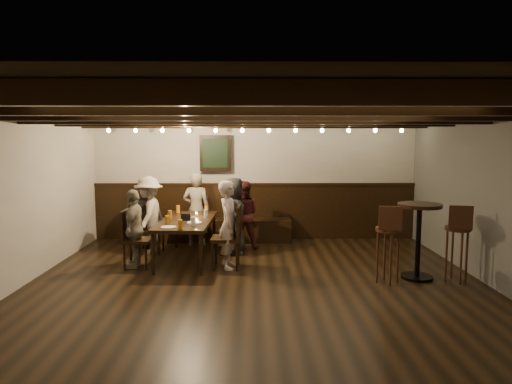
{
  "coord_description": "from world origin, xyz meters",
  "views": [
    {
      "loc": [
        -0.06,
        -5.74,
        2.03
      ],
      "look_at": [
        -0.0,
        1.3,
        1.21
      ],
      "focal_mm": 32.0,
      "sensor_mm": 36.0,
      "label": 1
    }
  ],
  "objects_px": {
    "person_left_near": "(149,215)",
    "high_top_table": "(419,230)",
    "chair_left_near": "(151,239)",
    "chair_right_far": "(227,249)",
    "bar_stool_left": "(388,254)",
    "chair_left_far": "(137,250)",
    "person_bench_left": "(147,215)",
    "person_bench_centre": "(196,209)",
    "person_bench_right": "(243,215)",
    "dining_table": "(187,223)",
    "person_right_near": "(233,216)",
    "person_left_far": "(134,229)",
    "person_right_far": "(229,225)",
    "bar_stool_right": "(457,253)",
    "chair_right_near": "(232,239)"
  },
  "relations": [
    {
      "from": "chair_left_near",
      "to": "chair_left_far",
      "type": "relative_size",
      "value": 0.93
    },
    {
      "from": "chair_right_near",
      "to": "bar_stool_left",
      "type": "height_order",
      "value": "bar_stool_left"
    },
    {
      "from": "chair_left_far",
      "to": "chair_right_far",
      "type": "xyz_separation_m",
      "value": [
        1.44,
        -0.05,
        0.02
      ]
    },
    {
      "from": "chair_left_near",
      "to": "chair_right_far",
      "type": "relative_size",
      "value": 0.86
    },
    {
      "from": "person_left_near",
      "to": "high_top_table",
      "type": "xyz_separation_m",
      "value": [
        4.25,
        -1.52,
        0.04
      ]
    },
    {
      "from": "dining_table",
      "to": "bar_stool_left",
      "type": "xyz_separation_m",
      "value": [
        3.01,
        -1.26,
        -0.22
      ]
    },
    {
      "from": "person_right_near",
      "to": "chair_left_near",
      "type": "bearing_deg",
      "value": 90.0
    },
    {
      "from": "person_left_near",
      "to": "high_top_table",
      "type": "bearing_deg",
      "value": 72.15
    },
    {
      "from": "chair_left_near",
      "to": "chair_left_far",
      "type": "height_order",
      "value": "chair_left_far"
    },
    {
      "from": "person_right_near",
      "to": "high_top_table",
      "type": "xyz_separation_m",
      "value": [
        2.75,
        -1.48,
        0.05
      ]
    },
    {
      "from": "chair_right_near",
      "to": "person_right_far",
      "type": "height_order",
      "value": "person_right_far"
    },
    {
      "from": "person_left_near",
      "to": "chair_left_near",
      "type": "bearing_deg",
      "value": 90.0
    },
    {
      "from": "person_bench_right",
      "to": "high_top_table",
      "type": "distance_m",
      "value": 3.22
    },
    {
      "from": "dining_table",
      "to": "person_left_far",
      "type": "distance_m",
      "value": 0.87
    },
    {
      "from": "person_left_near",
      "to": "bar_stool_left",
      "type": "height_order",
      "value": "person_left_near"
    },
    {
      "from": "chair_left_far",
      "to": "high_top_table",
      "type": "relative_size",
      "value": 0.83
    },
    {
      "from": "chair_left_far",
      "to": "chair_right_far",
      "type": "height_order",
      "value": "chair_right_far"
    },
    {
      "from": "person_right_far",
      "to": "bar_stool_right",
      "type": "bearing_deg",
      "value": -100.7
    },
    {
      "from": "person_bench_right",
      "to": "high_top_table",
      "type": "bearing_deg",
      "value": 145.28
    },
    {
      "from": "chair_right_far",
      "to": "person_bench_centre",
      "type": "xyz_separation_m",
      "value": [
        -0.67,
        1.52,
        0.4
      ]
    },
    {
      "from": "chair_left_near",
      "to": "bar_stool_left",
      "type": "bearing_deg",
      "value": 66.93
    },
    {
      "from": "chair_right_near",
      "to": "person_bench_centre",
      "type": "xyz_separation_m",
      "value": [
        -0.7,
        0.62,
        0.43
      ]
    },
    {
      "from": "chair_left_far",
      "to": "person_bench_left",
      "type": "bearing_deg",
      "value": -172.38
    },
    {
      "from": "chair_left_far",
      "to": "bar_stool_left",
      "type": "xyz_separation_m",
      "value": [
        3.75,
        -0.83,
        0.14
      ]
    },
    {
      "from": "chair_right_far",
      "to": "bar_stool_right",
      "type": "bearing_deg",
      "value": -100.6
    },
    {
      "from": "chair_left_near",
      "to": "person_bench_right",
      "type": "relative_size",
      "value": 0.68
    },
    {
      "from": "high_top_table",
      "to": "chair_left_far",
      "type": "bearing_deg",
      "value": 171.64
    },
    {
      "from": "person_left_far",
      "to": "person_right_far",
      "type": "xyz_separation_m",
      "value": [
        1.5,
        -0.05,
        0.07
      ]
    },
    {
      "from": "chair_right_far",
      "to": "person_bench_right",
      "type": "distance_m",
      "value": 1.4
    },
    {
      "from": "chair_left_near",
      "to": "person_bench_left",
      "type": "xyz_separation_m",
      "value": [
        -0.17,
        0.46,
        0.35
      ]
    },
    {
      "from": "dining_table",
      "to": "chair_left_near",
      "type": "height_order",
      "value": "chair_left_near"
    },
    {
      "from": "chair_left_near",
      "to": "person_bench_left",
      "type": "relative_size",
      "value": 0.7
    },
    {
      "from": "person_left_near",
      "to": "chair_right_near",
      "type": "bearing_deg",
      "value": 90.0
    },
    {
      "from": "person_right_far",
      "to": "person_left_far",
      "type": "bearing_deg",
      "value": 90.0
    },
    {
      "from": "person_bench_right",
      "to": "person_bench_left",
      "type": "bearing_deg",
      "value": 0.0
    },
    {
      "from": "person_bench_left",
      "to": "person_bench_right",
      "type": "height_order",
      "value": "person_bench_right"
    },
    {
      "from": "chair_right_far",
      "to": "person_bench_right",
      "type": "bearing_deg",
      "value": -7.56
    },
    {
      "from": "chair_left_near",
      "to": "person_bench_centre",
      "type": "distance_m",
      "value": 1.03
    },
    {
      "from": "person_bench_centre",
      "to": "bar_stool_right",
      "type": "height_order",
      "value": "person_bench_centre"
    },
    {
      "from": "person_bench_right",
      "to": "bar_stool_left",
      "type": "bearing_deg",
      "value": 136.31
    },
    {
      "from": "chair_left_near",
      "to": "bar_stool_right",
      "type": "distance_m",
      "value": 5.01
    },
    {
      "from": "bar_stool_left",
      "to": "chair_left_near",
      "type": "bearing_deg",
      "value": 164.79
    },
    {
      "from": "chair_left_far",
      "to": "person_left_far",
      "type": "relative_size",
      "value": 0.74
    },
    {
      "from": "chair_left_far",
      "to": "person_bench_right",
      "type": "distance_m",
      "value": 2.14
    },
    {
      "from": "person_right_near",
      "to": "bar_stool_right",
      "type": "relative_size",
      "value": 1.21
    },
    {
      "from": "person_bench_centre",
      "to": "person_right_near",
      "type": "distance_m",
      "value": 0.96
    },
    {
      "from": "chair_right_near",
      "to": "bar_stool_left",
      "type": "bearing_deg",
      "value": -124.54
    },
    {
      "from": "chair_right_near",
      "to": "bar_stool_left",
      "type": "relative_size",
      "value": 0.79
    },
    {
      "from": "person_bench_left",
      "to": "person_bench_centre",
      "type": "distance_m",
      "value": 0.92
    },
    {
      "from": "person_left_far",
      "to": "person_right_far",
      "type": "bearing_deg",
      "value": 90.0
    }
  ]
}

